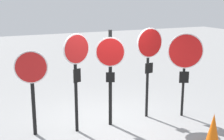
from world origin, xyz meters
name	(u,v)px	position (x,y,z in m)	size (l,w,h in m)	color
ground_plane	(111,123)	(0.00, 0.00, 0.00)	(40.00, 40.00, 0.00)	gray
stop_sign_0	(32,78)	(-1.96, 0.09, 1.42)	(0.75, 0.22, 2.08)	black
stop_sign_1	(76,64)	(-0.95, -0.13, 1.72)	(0.70, 0.25, 2.44)	black
stop_sign_2	(110,65)	(-0.05, -0.10, 1.62)	(0.69, 0.32, 2.48)	black
stop_sign_3	(149,54)	(1.12, 0.00, 1.78)	(0.79, 0.16, 2.48)	black
stop_sign_4	(185,58)	(2.03, -0.36, 1.67)	(0.86, 0.44, 2.33)	black
traffic_cone_0	(213,130)	(1.57, -2.08, 0.38)	(0.39, 0.39, 0.76)	black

